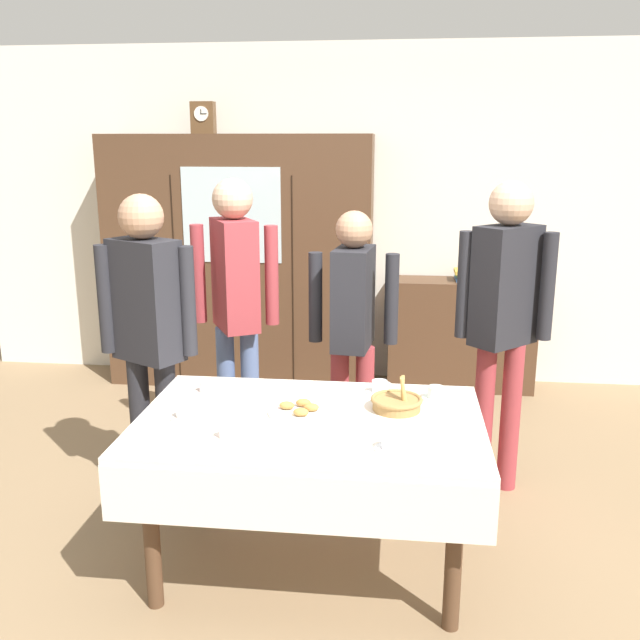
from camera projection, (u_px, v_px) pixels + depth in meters
The scene contains 22 objects.
ground_plane at pixel (315, 542), 3.48m from camera, with size 12.00×12.00×0.00m, color #846B4C.
back_wall at pixel (354, 216), 5.69m from camera, with size 6.40×0.10×2.70m, color silver.
dining_table at pixel (309, 443), 3.10m from camera, with size 1.54×1.00×0.75m.
wall_cabinet at pixel (240, 262), 5.60m from camera, with size 2.12×0.46×2.00m.
mantel_clock at pixel (203, 118), 5.34m from camera, with size 0.18×0.11×0.24m.
bookshelf_low at pixel (461, 334), 5.59m from camera, with size 1.15×0.35×0.88m.
book_stack at pixel (464, 275), 5.47m from camera, with size 0.15×0.20×0.09m.
tea_cup_near_left at pixel (208, 387), 3.41m from camera, with size 0.13×0.13×0.06m.
tea_cup_far_left at pixel (391, 443), 2.78m from camera, with size 0.13×0.13×0.06m.
tea_cup_mid_right at pixel (185, 413), 3.09m from camera, with size 0.13×0.13×0.06m.
tea_cup_back_edge at pixel (380, 388), 3.40m from camera, with size 0.13×0.13×0.06m.
tea_cup_mid_left at pixel (436, 394), 3.32m from camera, with size 0.13×0.13×0.06m.
tea_cup_front_edge at pixel (228, 433), 2.88m from camera, with size 0.13×0.13×0.06m.
bread_basket at pixel (397, 403), 3.19m from camera, with size 0.24×0.24×0.16m.
pastry_plate at pixel (300, 410), 3.15m from camera, with size 0.28×0.28×0.05m.
spoon_far_right at pixel (256, 392), 3.41m from camera, with size 0.12×0.02×0.01m.
spoon_mid_left at pixel (446, 450), 2.77m from camera, with size 0.12×0.02×0.01m.
spoon_mid_right at pixel (398, 430), 2.97m from camera, with size 0.12×0.02×0.01m.
person_by_cabinet at pixel (353, 318), 4.04m from camera, with size 0.52×0.38×1.57m.
person_behind_table_right at pixel (504, 307), 3.78m from camera, with size 0.52×0.39×1.75m.
person_behind_table_left at pixel (235, 294), 4.11m from camera, with size 0.52×0.41×1.75m.
person_near_right_end at pixel (148, 322), 3.61m from camera, with size 0.52×0.35×1.70m.
Camera 1 is at (0.38, -3.07, 1.95)m, focal length 39.01 mm.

